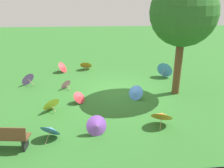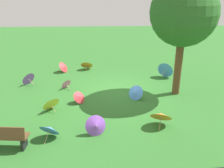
{
  "view_description": "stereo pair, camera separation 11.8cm",
  "coord_description": "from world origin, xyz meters",
  "views": [
    {
      "loc": [
        0.98,
        11.44,
        5.15
      ],
      "look_at": [
        0.36,
        0.42,
        0.6
      ],
      "focal_mm": 39.86,
      "sensor_mm": 36.0,
      "label": 1
    },
    {
      "loc": [
        0.86,
        11.44,
        5.15
      ],
      "look_at": [
        0.36,
        0.42,
        0.6
      ],
      "focal_mm": 39.86,
      "sensor_mm": 36.0,
      "label": 2
    }
  ],
  "objects": [
    {
      "name": "parasol_yellow_0",
      "position": [
        3.07,
        1.82,
        0.35
      ],
      "size": [
        0.92,
        0.89,
        0.7
      ],
      "color": "tan",
      "rests_on": "ground"
    },
    {
      "name": "park_bench",
      "position": [
        4.11,
        4.44,
        0.47
      ],
      "size": [
        1.64,
        0.63,
        0.9
      ],
      "color": "brown",
      "rests_on": "ground"
    },
    {
      "name": "ground",
      "position": [
        0.0,
        0.0,
        0.0
      ],
      "size": [
        40.0,
        40.0,
        0.0
      ],
      "primitive_type": "plane",
      "color": "#2D6B28"
    },
    {
      "name": "parasol_orange_0",
      "position": [
        -1.39,
        3.24,
        0.44
      ],
      "size": [
        1.01,
        0.93,
        0.78
      ],
      "color": "tan",
      "rests_on": "ground"
    },
    {
      "name": "parasol_blue_2",
      "position": [
        -0.71,
        0.89,
        0.33
      ],
      "size": [
        0.87,
        0.83,
        0.67
      ],
      "color": "tan",
      "rests_on": "ground"
    },
    {
      "name": "parasol_purple_1",
      "position": [
        4.82,
        -1.16,
        0.37
      ],
      "size": [
        0.84,
        0.86,
        0.74
      ],
      "color": "tan",
      "rests_on": "ground"
    },
    {
      "name": "parasol_red_0",
      "position": [
        3.14,
        -3.13,
        0.33
      ],
      "size": [
        0.77,
        0.82,
        0.66
      ],
      "color": "tan",
      "rests_on": "ground"
    },
    {
      "name": "parasol_pink_0",
      "position": [
        2.73,
        -0.55,
        0.28
      ],
      "size": [
        0.67,
        0.66,
        0.56
      ],
      "color": "tan",
      "rests_on": "ground"
    },
    {
      "name": "parasol_red_1",
      "position": [
        1.87,
        1.17,
        0.3
      ],
      "size": [
        0.74,
        0.76,
        0.56
      ],
      "color": "tan",
      "rests_on": "ground"
    },
    {
      "name": "shade_tree",
      "position": [
        -2.81,
        0.3,
        3.86
      ],
      "size": [
        3.02,
        3.02,
        5.4
      ],
      "color": "brown",
      "rests_on": "ground"
    },
    {
      "name": "parasol_blue_0",
      "position": [
        2.71,
        3.87,
        0.35
      ],
      "size": [
        0.89,
        0.81,
        0.68
      ],
      "color": "tan",
      "rests_on": "ground"
    },
    {
      "name": "parasol_blue_4",
      "position": [
        -2.86,
        -1.98,
        0.46
      ],
      "size": [
        0.97,
        0.86,
        0.92
      ],
      "color": "tan",
      "rests_on": "ground"
    },
    {
      "name": "parasol_orange_1",
      "position": [
        1.78,
        -3.58,
        0.33
      ],
      "size": [
        0.8,
        0.7,
        0.65
      ],
      "color": "tan",
      "rests_on": "ground"
    },
    {
      "name": "parasol_purple_0",
      "position": [
        1.09,
        3.78,
        0.38
      ],
      "size": [
        0.85,
        0.8,
        0.75
      ],
      "color": "tan",
      "rests_on": "ground"
    }
  ]
}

